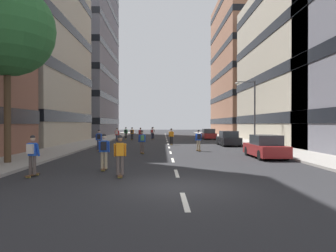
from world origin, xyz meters
TOP-DOWN VIEW (x-y plane):
  - ground_plane at (0.00, 26.61)m, footprint 159.66×159.66m
  - sidewalk_left at (-9.16, 29.94)m, footprint 3.54×73.18m
  - sidewalk_right at (9.16, 29.94)m, footprint 3.54×73.18m
  - lane_markings at (0.00, 28.00)m, footprint 0.16×62.20m
  - building_left_mid at (-18.09, 24.50)m, footprint 14.43×17.82m
  - building_left_far at (-18.09, 50.09)m, footprint 14.43×21.76m
  - building_right_mid at (18.09, 24.50)m, footprint 14.43×22.95m
  - building_right_far at (18.09, 50.09)m, footprint 14.43×22.66m
  - parked_car_near at (6.19, 33.85)m, footprint 1.82×4.40m
  - parked_car_mid at (6.19, 20.42)m, footprint 1.82×4.40m
  - parked_car_far at (6.19, 9.17)m, footprint 1.82×4.40m
  - street_tree_near at (-9.16, 6.02)m, footprint 5.13×5.13m
  - streetlamp_right at (8.44, 20.00)m, footprint 2.13×0.30m
  - skater_0 at (0.32, 21.59)m, footprint 0.55×0.91m
  - skater_1 at (-2.04, 34.70)m, footprint 0.57×0.92m
  - skater_2 at (-2.45, 2.13)m, footprint 0.56×0.92m
  - skater_3 at (-6.03, 33.98)m, footprint 0.53×0.90m
  - skater_4 at (-2.10, 32.79)m, footprint 0.56×0.92m
  - skater_5 at (-3.48, 28.49)m, footprint 0.55×0.92m
  - skater_6 at (-4.90, 31.82)m, footprint 0.55×0.91m
  - skater_7 at (2.35, 14.16)m, footprint 0.56×0.92m
  - skater_8 at (-3.48, 3.96)m, footprint 0.54×0.91m
  - skater_9 at (-6.14, 26.01)m, footprint 0.55×0.92m
  - skater_10 at (-6.20, 2.22)m, footprint 0.56×0.92m
  - skater_11 at (-2.18, 12.17)m, footprint 0.57×0.92m
  - skater_12 at (-5.96, 14.65)m, footprint 0.56×0.92m

SIDE VIEW (x-z plane):
  - ground_plane at x=0.00m, z-range 0.00..0.00m
  - lane_markings at x=0.00m, z-range 0.00..0.01m
  - sidewalk_left at x=-9.16m, z-range 0.00..0.14m
  - sidewalk_right at x=9.16m, z-range 0.00..0.14m
  - parked_car_near at x=6.19m, z-range -0.06..1.46m
  - parked_car_mid at x=6.19m, z-range -0.06..1.46m
  - parked_car_far at x=6.19m, z-range -0.06..1.46m
  - skater_0 at x=0.32m, z-range 0.10..1.87m
  - skater_1 at x=-2.04m, z-range 0.10..1.87m
  - skater_2 at x=-2.45m, z-range 0.10..1.87m
  - skater_3 at x=-6.03m, z-range 0.13..1.90m
  - skater_4 at x=-2.10m, z-range 0.13..1.90m
  - skater_5 at x=-3.48m, z-range 0.13..1.90m
  - skater_6 at x=-4.90m, z-range 0.13..1.90m
  - skater_7 at x=2.35m, z-range 0.13..1.90m
  - skater_8 at x=-3.48m, z-range 0.13..1.90m
  - skater_9 at x=-6.14m, z-range 0.13..1.90m
  - skater_10 at x=-6.20m, z-range 0.13..1.90m
  - skater_11 at x=-2.18m, z-range 0.13..1.90m
  - skater_12 at x=-5.96m, z-range 0.13..1.90m
  - streetlamp_right at x=8.44m, z-range 0.89..7.39m
  - street_tree_near at x=-9.16m, z-range 2.49..12.38m
  - building_right_mid at x=18.09m, z-range 0.09..19.04m
  - building_left_mid at x=-18.09m, z-range 0.09..20.08m
  - building_right_far at x=18.09m, z-range 0.09..28.03m
  - building_left_far at x=-18.09m, z-range 0.09..36.61m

